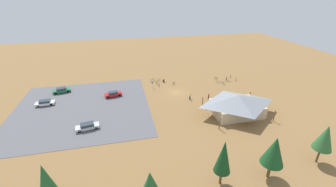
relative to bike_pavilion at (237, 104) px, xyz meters
The scene contains 28 objects.
ground 17.99m from the bike_pavilion, 53.25° to the right, with size 160.00×160.00×0.00m, color olive.
parking_lot_asphalt 37.15m from the bike_pavilion, 17.25° to the right, with size 32.12×31.48×0.05m, color #56565B.
bike_pavilion is the anchor object (origin of this frame).
trash_bin 26.07m from the bike_pavilion, 61.36° to the right, with size 0.60×0.60×0.90m, color brown.
lot_sign 25.06m from the bike_pavilion, 48.44° to the right, with size 0.56×0.08×2.20m.
pine_far_west 30.18m from the bike_pavilion, 40.09° to the left, with size 2.72×2.72×6.02m.
pine_center 21.94m from the bike_pavilion, 55.33° to the left, with size 2.44×2.44×7.74m.
pine_west 39.49m from the bike_pavilion, 25.71° to the left, with size 2.75×2.75×7.74m.
pine_midwest 18.41m from the bike_pavilion, 107.11° to the left, with size 2.95×2.95×7.23m.
pine_east 19.17m from the bike_pavilion, 75.92° to the left, with size 3.34×3.34×7.39m.
bicycle_yellow_yard_left 21.46m from the bike_pavilion, 118.93° to the right, with size 1.07×1.50×0.84m.
bicycle_black_yard_front 21.76m from the bike_pavilion, 102.01° to the right, with size 0.60×1.64×0.85m.
bicycle_white_yard_right 18.85m from the bike_pavilion, 102.78° to the right, with size 1.63×0.57×0.78m.
bicycle_silver_lone_west 24.41m from the bike_pavilion, 114.68° to the right, with size 0.98×1.51×0.76m.
bicycle_teal_yard_center 24.74m from the bike_pavilion, 54.04° to the right, with size 0.61×1.65×0.85m.
bicycle_green_by_bin 29.13m from the bike_pavilion, 57.34° to the right, with size 1.65×0.76×0.88m.
bicycle_orange_near_porch 20.08m from the bike_pavilion, 111.72° to the right, with size 1.29×1.18×0.79m.
bicycle_red_trailside 22.00m from the bike_pavilion, 111.19° to the right, with size 1.00×1.40×0.85m.
bicycle_purple_lone_east 27.54m from the bike_pavilion, 59.87° to the right, with size 1.55×0.82×0.82m.
bicycle_blue_mid_cluster 17.77m from the bike_pavilion, 106.76° to the right, with size 0.48×1.71×0.89m.
bicycle_yellow_edge_north 26.47m from the bike_pavilion, 55.48° to the right, with size 0.48×1.70×0.89m.
bicycle_black_near_sign 22.50m from the bike_pavilion, 63.62° to the right, with size 1.10×1.42×0.84m.
car_white_inner_stall 46.94m from the bike_pavilion, 18.07° to the right, with size 4.52×2.08×1.33m.
car_red_near_entry 32.13m from the bike_pavilion, 29.51° to the right, with size 4.67×2.60×1.41m.
car_green_far_end 47.34m from the bike_pavilion, 27.24° to the right, with size 4.89×2.85×1.41m.
car_silver_end_stall 33.24m from the bike_pavilion, ahead, with size 4.90×2.49×1.35m.
visitor_crossing_yard 12.59m from the bike_pavilion, 48.99° to the right, with size 0.40×0.38×1.75m.
visitor_by_pavilion 9.29m from the bike_pavilion, 68.82° to the right, with size 0.36×0.36×1.69m.
Camera 1 is at (14.71, 53.56, 26.21)m, focal length 23.26 mm.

